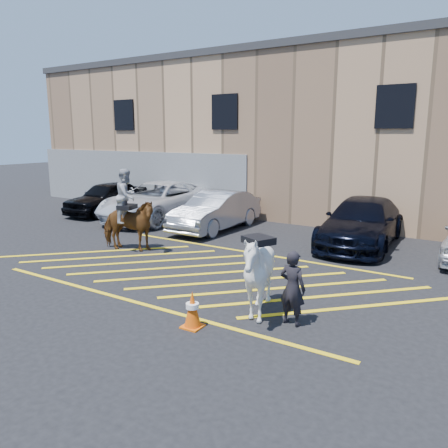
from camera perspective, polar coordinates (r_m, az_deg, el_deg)
The scene contains 11 objects.
ground at distance 11.97m, azimuth -1.49°, elevation -6.15°, with size 90.00×90.00×0.00m, color black.
car_black_suv at distance 21.18m, azimuth -15.00°, elevation 3.37°, with size 1.77×4.40×1.50m, color black.
car_white_pickup at distance 19.15m, azimuth -8.63°, elevation 3.00°, with size 2.71×5.89×1.64m, color white.
car_silver_sedan at distance 16.95m, azimuth -1.05°, elevation 1.75°, with size 1.57×4.50×1.48m, color #8E919B.
car_blue_suv at distance 15.30m, azimuth 17.57°, elevation 0.22°, with size 2.16×5.30×1.54m, color black.
handler at distance 8.61m, azimuth 8.94°, elevation -8.26°, with size 0.54×0.36×1.49m, color black.
warehouse at distance 22.38m, azimuth 16.10°, elevation 11.19°, with size 32.42×10.20×7.30m.
hatching_zone at distance 11.73m, azimuth -2.31°, elevation -6.50°, with size 12.60×5.12×0.01m.
mounted_bay at distance 14.10m, azimuth -12.48°, elevation 0.74°, with size 2.15×1.41×2.62m.
saddled_white at distance 8.82m, azimuth 4.46°, elevation -6.53°, with size 2.00×2.09×1.81m.
traffic_cone at distance 8.54m, azimuth -4.14°, elevation -11.06°, with size 0.39×0.39×0.73m.
Camera 1 is at (6.35, -9.46, 3.66)m, focal length 35.00 mm.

